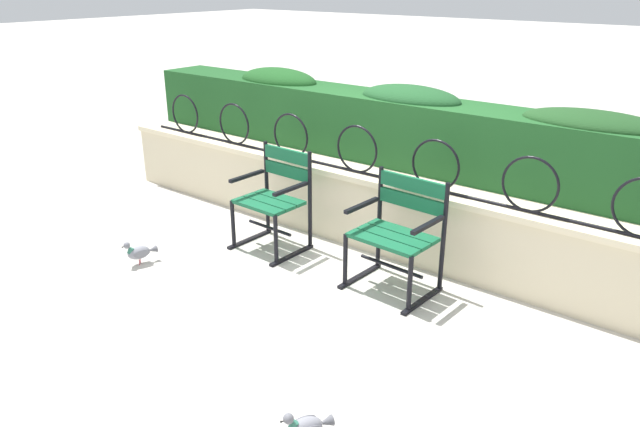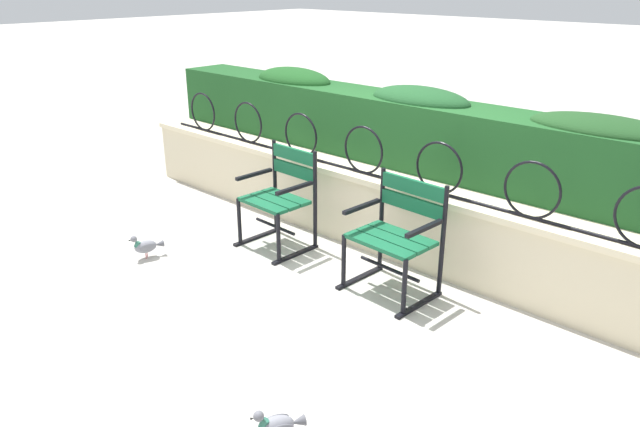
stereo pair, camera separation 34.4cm
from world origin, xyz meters
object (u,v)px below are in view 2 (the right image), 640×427
object	(u,v)px
park_chair_left	(281,196)
pigeon_far_side	(277,425)
pigeon_near_chairs	(146,246)
park_chair_right	(397,233)

from	to	relation	value
park_chair_left	pigeon_far_side	distance (m)	2.50
park_chair_left	pigeon_near_chairs	xyz separation A→B (m)	(-0.65, -0.98, -0.35)
pigeon_near_chairs	pigeon_far_side	size ratio (longest dim) A/B	1.05
pigeon_far_side	pigeon_near_chairs	bearing A→B (deg)	163.10
park_chair_right	pigeon_far_side	distance (m)	1.86
park_chair_left	pigeon_far_side	world-z (taller)	park_chair_left
park_chair_left	pigeon_near_chairs	world-z (taller)	park_chair_left
park_chair_right	pigeon_far_side	size ratio (longest dim) A/B	3.19
park_chair_left	pigeon_far_side	size ratio (longest dim) A/B	3.24
park_chair_right	pigeon_near_chairs	size ratio (longest dim) A/B	3.04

